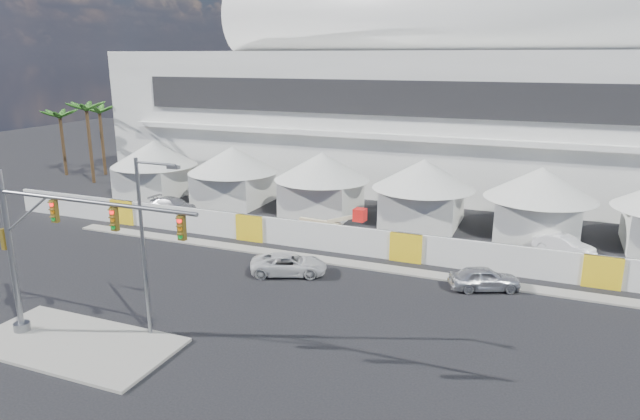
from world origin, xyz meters
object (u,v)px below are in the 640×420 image
at_px(lot_car_a, 564,245).
at_px(streetlight_median, 146,236).
at_px(lot_car_c, 173,205).
at_px(traffic_mast, 44,250).
at_px(sedan_silver, 484,278).
at_px(pickup_curb, 289,264).
at_px(boom_lift, 315,233).

relative_size(lot_car_a, streetlight_median, 0.47).
relative_size(lot_car_c, streetlight_median, 0.52).
distance_m(traffic_mast, streetlight_median, 4.75).
bearing_deg(sedan_silver, pickup_curb, 76.59).
xyz_separation_m(lot_car_a, streetlight_median, (-18.95, -20.87, 4.56)).
bearing_deg(boom_lift, lot_car_a, 20.41).
bearing_deg(lot_car_a, pickup_curb, 150.53).
xyz_separation_m(pickup_curb, boom_lift, (-0.81, 6.24, 0.18)).
xyz_separation_m(lot_car_a, boom_lift, (-17.13, -4.48, 0.18)).
xyz_separation_m(sedan_silver, lot_car_a, (4.45, 8.58, -0.03)).
bearing_deg(streetlight_median, sedan_silver, 40.29).
relative_size(streetlight_median, boom_lift, 1.40).
height_order(pickup_curb, traffic_mast, traffic_mast).
distance_m(lot_car_a, traffic_mast, 32.93).
height_order(sedan_silver, lot_car_a, sedan_silver).
bearing_deg(boom_lift, traffic_mast, -102.15).
distance_m(streetlight_median, boom_lift, 17.06).
bearing_deg(traffic_mast, boom_lift, 72.11).
height_order(sedan_silver, boom_lift, boom_lift).
relative_size(sedan_silver, boom_lift, 0.66).
bearing_deg(sedan_silver, lot_car_a, -51.08).
distance_m(lot_car_a, lot_car_c, 32.24).
bearing_deg(sedan_silver, lot_car_c, 51.30).
bearing_deg(lot_car_a, sedan_silver, 179.80).
xyz_separation_m(lot_car_c, boom_lift, (15.09, -3.37, 0.18)).
distance_m(sedan_silver, streetlight_median, 19.55).
xyz_separation_m(streetlight_median, boom_lift, (1.83, 16.39, -4.38)).
distance_m(sedan_silver, traffic_mast, 23.99).
relative_size(lot_car_a, traffic_mast, 0.36).
bearing_deg(sedan_silver, boom_lift, 48.44).
height_order(lot_car_c, traffic_mast, traffic_mast).
relative_size(pickup_curb, boom_lift, 0.77).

